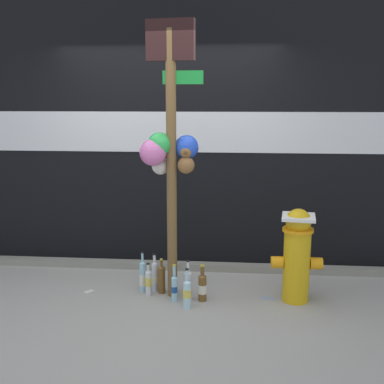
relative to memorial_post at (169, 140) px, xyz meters
name	(u,v)px	position (x,y,z in m)	size (l,w,h in m)	color
ground_plane	(152,308)	(-0.13, -0.31, -1.53)	(14.00, 14.00, 0.00)	#9E9B93
building_wall	(170,134)	(-0.13, 1.08, -0.02)	(10.00, 0.21, 3.02)	black
curb_strip	(167,266)	(-0.13, 0.71, -1.49)	(8.00, 0.12, 0.08)	gray
memorial_post	(169,140)	(0.00, 0.00, 0.00)	(0.59, 0.35, 2.60)	brown
fire_hydrant	(297,253)	(1.22, -0.02, -1.06)	(0.48, 0.34, 0.91)	gold
bottle_0	(162,278)	(-0.09, 0.04, -1.38)	(0.07, 0.07, 0.36)	brown
bottle_1	(143,276)	(-0.29, 0.07, -1.38)	(0.07, 0.07, 0.41)	#93CCE0
bottle_2	(188,285)	(0.19, -0.11, -1.37)	(0.07, 0.07, 0.40)	silver
bottle_3	(155,276)	(-0.17, 0.10, -1.37)	(0.06, 0.06, 0.39)	silver
bottle_4	(202,287)	(0.33, -0.10, -1.39)	(0.08, 0.08, 0.36)	brown
bottle_5	(174,287)	(0.06, -0.14, -1.39)	(0.06, 0.06, 0.37)	#93CCE0
bottle_6	(148,282)	(-0.21, -0.02, -1.39)	(0.06, 0.06, 0.33)	silver
bottle_7	(187,293)	(0.20, -0.28, -1.38)	(0.08, 0.08, 0.38)	#B2DBEA
litter_0	(269,298)	(0.97, -0.01, -1.53)	(0.15, 0.07, 0.01)	#8C99B2
litter_1	(89,291)	(-0.83, 0.01, -1.53)	(0.06, 0.10, 0.01)	silver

